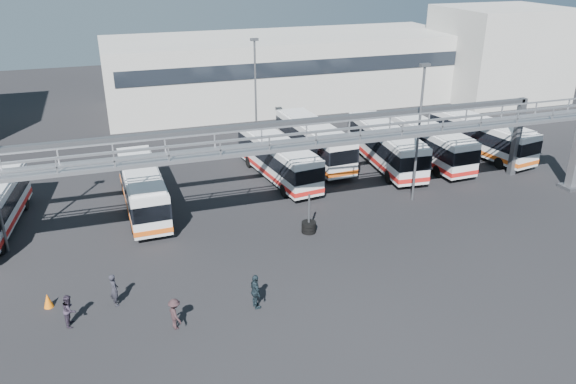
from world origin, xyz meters
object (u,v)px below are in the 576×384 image
object	(u,v)px
bus_8	(427,141)
pedestrian_b	(70,310)
light_pole_back	(256,89)
bus_5	(278,158)
bus_7	(385,145)
light_pole_mid	(419,127)
pedestrian_c	(175,314)
cone_right	(48,300)
pedestrian_d	(256,292)
bus_6	(314,140)
bus_9	(480,135)
pedestrian_a	(114,290)
tire_stack	(309,226)
bus_3	(142,187)

from	to	relation	value
bus_8	pedestrian_b	size ratio (longest dim) A/B	6.61
light_pole_back	bus_5	distance (m)	8.70
bus_7	bus_8	distance (m)	3.98
light_pole_mid	pedestrian_c	bearing A→B (deg)	-152.22
light_pole_mid	cone_right	xyz separation A→B (m)	(-25.25, -6.15, -5.33)
light_pole_mid	pedestrian_d	bearing A→B (deg)	-146.99
bus_8	light_pole_back	bearing A→B (deg)	146.50
light_pole_back	bus_6	world-z (taller)	light_pole_back
bus_8	cone_right	world-z (taller)	bus_8
bus_7	pedestrian_b	bearing A→B (deg)	-144.95
bus_7	light_pole_mid	bearing A→B (deg)	-96.38
bus_6	cone_right	xyz separation A→B (m)	(-21.15, -16.37, -1.55)
bus_9	pedestrian_a	bearing A→B (deg)	-167.31
light_pole_back	cone_right	distance (m)	27.80
light_pole_back	tire_stack	size ratio (longest dim) A/B	3.70
pedestrian_a	pedestrian_b	bearing A→B (deg)	100.55
bus_6	bus_9	xyz separation A→B (m)	(14.99, -3.11, -0.09)
bus_9	pedestrian_b	xyz separation A→B (m)	(-34.96, -15.21, -1.01)
bus_7	bus_3	bearing A→B (deg)	-168.59
pedestrian_d	tire_stack	xyz separation A→B (m)	(5.61, 7.15, -0.52)
light_pole_back	pedestrian_b	world-z (taller)	light_pole_back
light_pole_back	bus_9	bearing A→B (deg)	-22.66
pedestrian_b	tire_stack	bearing A→B (deg)	-61.64
bus_3	bus_5	bearing A→B (deg)	12.36
light_pole_back	pedestrian_b	size ratio (longest dim) A/B	5.98
pedestrian_a	cone_right	world-z (taller)	pedestrian_a
bus_3	pedestrian_a	bearing A→B (deg)	-103.99
light_pole_mid	bus_7	size ratio (longest dim) A/B	0.87
bus_7	bus_9	world-z (taller)	bus_7
light_pole_back	pedestrian_b	distance (m)	28.55
pedestrian_a	tire_stack	size ratio (longest dim) A/B	0.67
cone_right	bus_5	bearing A→B (deg)	38.31
bus_7	pedestrian_a	bearing A→B (deg)	-144.49
bus_5	bus_9	distance (m)	19.23
pedestrian_d	pedestrian_b	bearing A→B (deg)	74.92
bus_3	bus_5	xyz separation A→B (m)	(11.00, 2.73, 0.03)
pedestrian_d	cone_right	xyz separation A→B (m)	(-10.39, 3.51, -0.58)
bus_7	pedestrian_c	xyz separation A→B (m)	(-20.42, -17.21, -1.11)
tire_stack	light_pole_back	bearing A→B (deg)	85.92
cone_right	tire_stack	xyz separation A→B (m)	(16.00, 3.65, 0.06)
bus_5	pedestrian_c	size ratio (longest dim) A/B	6.73
light_pole_back	bus_9	size ratio (longest dim) A/B	0.90
bus_3	pedestrian_c	world-z (taller)	bus_3
light_pole_back	bus_5	bearing A→B (deg)	-92.46
pedestrian_b	cone_right	distance (m)	2.33
bus_9	cone_right	bearing A→B (deg)	-170.52
bus_8	tire_stack	world-z (taller)	bus_8
bus_3	pedestrian_d	bearing A→B (deg)	-74.06
pedestrian_a	pedestrian_b	xyz separation A→B (m)	(-2.21, -1.07, -0.07)
pedestrian_b	pedestrian_c	xyz separation A→B (m)	(4.96, -1.97, -0.02)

